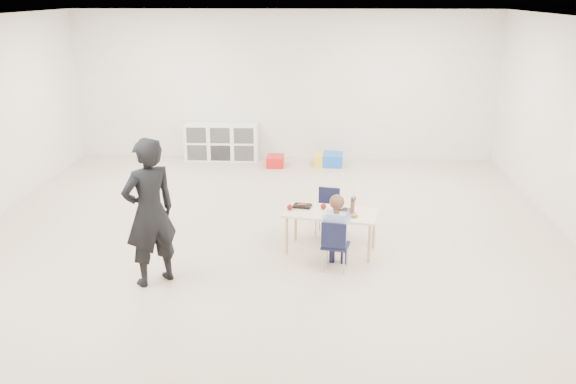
{
  "coord_description": "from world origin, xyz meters",
  "views": [
    {
      "loc": [
        0.64,
        -7.05,
        3.11
      ],
      "look_at": [
        0.3,
        -0.22,
        0.85
      ],
      "focal_mm": 38.0,
      "sensor_mm": 36.0,
      "label": 1
    }
  ],
  "objects_px": {
    "table": "(331,231)",
    "cubby_shelf": "(222,142)",
    "child": "(336,230)",
    "chair_near": "(335,244)",
    "adult": "(150,212)"
  },
  "relations": [
    {
      "from": "child",
      "to": "adult",
      "type": "distance_m",
      "value": 2.11
    },
    {
      "from": "chair_near",
      "to": "adult",
      "type": "bearing_deg",
      "value": -156.14
    },
    {
      "from": "table",
      "to": "chair_near",
      "type": "relative_size",
      "value": 1.97
    },
    {
      "from": "chair_near",
      "to": "cubby_shelf",
      "type": "distance_m",
      "value": 5.22
    },
    {
      "from": "child",
      "to": "table",
      "type": "bearing_deg",
      "value": 106.55
    },
    {
      "from": "chair_near",
      "to": "child",
      "type": "relative_size",
      "value": 0.63
    },
    {
      "from": "table",
      "to": "chair_near",
      "type": "height_order",
      "value": "chair_near"
    },
    {
      "from": "child",
      "to": "adult",
      "type": "xyz_separation_m",
      "value": [
        -2.03,
        -0.43,
        0.34
      ]
    },
    {
      "from": "chair_near",
      "to": "adult",
      "type": "xyz_separation_m",
      "value": [
        -2.03,
        -0.43,
        0.52
      ]
    },
    {
      "from": "chair_near",
      "to": "table",
      "type": "bearing_deg",
      "value": 106.55
    },
    {
      "from": "adult",
      "to": "cubby_shelf",
      "type": "bearing_deg",
      "value": -131.12
    },
    {
      "from": "chair_near",
      "to": "child",
      "type": "distance_m",
      "value": 0.18
    },
    {
      "from": "chair_near",
      "to": "child",
      "type": "xyz_separation_m",
      "value": [
        0.0,
        0.0,
        0.18
      ]
    },
    {
      "from": "table",
      "to": "cubby_shelf",
      "type": "distance_m",
      "value": 4.72
    },
    {
      "from": "table",
      "to": "child",
      "type": "distance_m",
      "value": 0.57
    }
  ]
}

